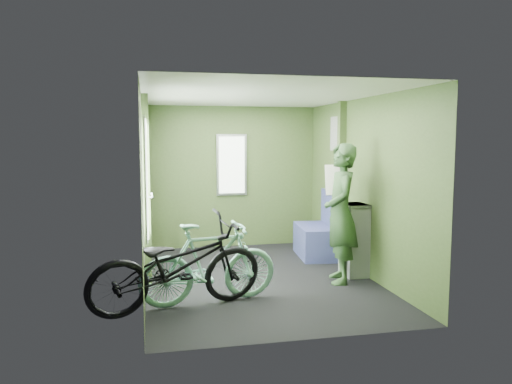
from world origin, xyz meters
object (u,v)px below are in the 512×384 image
passenger (341,213)px  waste_box (354,240)px  bicycle_mint (210,305)px  bicycle_black (179,311)px  bench_seat (317,237)px

passenger → waste_box: bearing=140.7°
bicycle_mint → waste_box: waste_box is taller
passenger → waste_box: passenger is taller
bicycle_black → bench_seat: bearing=-63.0°
bench_seat → waste_box: bearing=-78.4°
bicycle_black → bench_seat: size_ratio=1.88×
bicycle_black → passenger: 2.31m
waste_box → passenger: bearing=-140.8°
passenger → bench_seat: passenger is taller
bicycle_black → bicycle_mint: 0.37m
bicycle_black → waste_box: size_ratio=1.98×
passenger → waste_box: size_ratio=1.83×
bicycle_black → bench_seat: (2.21, 2.01, 0.29)m
waste_box → bench_seat: bearing=95.8°
passenger → waste_box: (0.29, 0.24, -0.39)m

